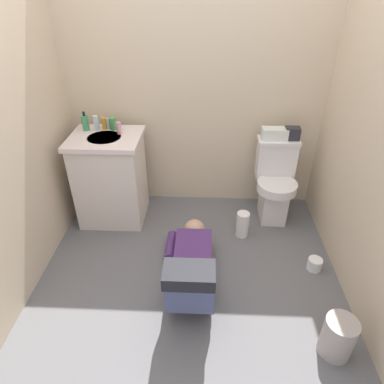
{
  "coord_description": "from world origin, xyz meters",
  "views": [
    {
      "loc": [
        0.1,
        -1.94,
        1.96
      ],
      "look_at": [
        0.0,
        0.39,
        0.45
      ],
      "focal_mm": 31.65,
      "sensor_mm": 36.0,
      "label": 1
    }
  ],
  "objects_px": {
    "toilet": "(275,182)",
    "soap_dispenser": "(85,123)",
    "toiletry_bag": "(292,133)",
    "paper_towel_roll": "(242,224)",
    "toilet_paper_roll": "(315,264)",
    "tissue_box": "(275,134)",
    "bottle_pink": "(119,128)",
    "bottle_clear": "(96,123)",
    "bottle_amber": "(104,123)",
    "bottle_green": "(113,124)",
    "vanity_cabinet": "(111,178)",
    "person_plumber": "(191,266)",
    "faucet": "(108,124)",
    "trash_can": "(338,337)"
  },
  "relations": [
    {
      "from": "toilet",
      "to": "soap_dispenser",
      "type": "relative_size",
      "value": 4.52
    },
    {
      "from": "toiletry_bag",
      "to": "soap_dispenser",
      "type": "height_order",
      "value": "soap_dispenser"
    },
    {
      "from": "paper_towel_roll",
      "to": "toilet_paper_roll",
      "type": "relative_size",
      "value": 2.16
    },
    {
      "from": "tissue_box",
      "to": "bottle_pink",
      "type": "distance_m",
      "value": 1.33
    },
    {
      "from": "bottle_clear",
      "to": "bottle_amber",
      "type": "relative_size",
      "value": 1.24
    },
    {
      "from": "bottle_clear",
      "to": "bottle_green",
      "type": "distance_m",
      "value": 0.14
    },
    {
      "from": "toiletry_bag",
      "to": "toilet_paper_roll",
      "type": "height_order",
      "value": "toiletry_bag"
    },
    {
      "from": "soap_dispenser",
      "to": "bottle_clear",
      "type": "distance_m",
      "value": 0.09
    },
    {
      "from": "bottle_clear",
      "to": "toilet_paper_roll",
      "type": "distance_m",
      "value": 2.14
    },
    {
      "from": "soap_dispenser",
      "to": "vanity_cabinet",
      "type": "bearing_deg",
      "value": -32.35
    },
    {
      "from": "bottle_clear",
      "to": "bottle_pink",
      "type": "bearing_deg",
      "value": -16.49
    },
    {
      "from": "toiletry_bag",
      "to": "bottle_amber",
      "type": "relative_size",
      "value": 1.17
    },
    {
      "from": "tissue_box",
      "to": "paper_towel_roll",
      "type": "height_order",
      "value": "tissue_box"
    },
    {
      "from": "tissue_box",
      "to": "toilet_paper_roll",
      "type": "xyz_separation_m",
      "value": [
        0.28,
        -0.8,
        -0.75
      ]
    },
    {
      "from": "vanity_cabinet",
      "to": "paper_towel_roll",
      "type": "xyz_separation_m",
      "value": [
        1.18,
        -0.25,
        -0.3
      ]
    },
    {
      "from": "vanity_cabinet",
      "to": "bottle_pink",
      "type": "bearing_deg",
      "value": 27.21
    },
    {
      "from": "toilet",
      "to": "tissue_box",
      "type": "distance_m",
      "value": 0.44
    },
    {
      "from": "bottle_amber",
      "to": "person_plumber",
      "type": "bearing_deg",
      "value": -50.79
    },
    {
      "from": "toilet",
      "to": "vanity_cabinet",
      "type": "bearing_deg",
      "value": -177.14
    },
    {
      "from": "bottle_clear",
      "to": "paper_towel_roll",
      "type": "relative_size",
      "value": 0.55
    },
    {
      "from": "toilet",
      "to": "bottle_amber",
      "type": "bearing_deg",
      "value": 177.11
    },
    {
      "from": "toilet",
      "to": "bottle_green",
      "type": "bearing_deg",
      "value": 177.15
    },
    {
      "from": "vanity_cabinet",
      "to": "toiletry_bag",
      "type": "distance_m",
      "value": 1.64
    },
    {
      "from": "bottle_green",
      "to": "faucet",
      "type": "bearing_deg",
      "value": -172.24
    },
    {
      "from": "person_plumber",
      "to": "toilet",
      "type": "bearing_deg",
      "value": 51.21
    },
    {
      "from": "faucet",
      "to": "person_plumber",
      "type": "bearing_deg",
      "value": -51.77
    },
    {
      "from": "vanity_cabinet",
      "to": "toiletry_bag",
      "type": "xyz_separation_m",
      "value": [
        1.59,
        0.16,
        0.39
      ]
    },
    {
      "from": "bottle_amber",
      "to": "tissue_box",
      "type": "bearing_deg",
      "value": 0.53
    },
    {
      "from": "bottle_amber",
      "to": "paper_towel_roll",
      "type": "distance_m",
      "value": 1.49
    },
    {
      "from": "faucet",
      "to": "bottle_green",
      "type": "height_order",
      "value": "bottle_green"
    },
    {
      "from": "soap_dispenser",
      "to": "bottle_amber",
      "type": "xyz_separation_m",
      "value": [
        0.15,
        0.03,
        -0.01
      ]
    },
    {
      "from": "bottle_clear",
      "to": "toiletry_bag",
      "type": "bearing_deg",
      "value": 1.54
    },
    {
      "from": "vanity_cabinet",
      "to": "bottle_clear",
      "type": "bearing_deg",
      "value": 128.49
    },
    {
      "from": "person_plumber",
      "to": "bottle_clear",
      "type": "relative_size",
      "value": 8.12
    },
    {
      "from": "toiletry_bag",
      "to": "paper_towel_roll",
      "type": "bearing_deg",
      "value": -134.65
    },
    {
      "from": "person_plumber",
      "to": "toilet_paper_roll",
      "type": "relative_size",
      "value": 9.68
    },
    {
      "from": "toilet",
      "to": "trash_can",
      "type": "bearing_deg",
      "value": -82.85
    },
    {
      "from": "person_plumber",
      "to": "paper_towel_roll",
      "type": "distance_m",
      "value": 0.72
    },
    {
      "from": "vanity_cabinet",
      "to": "bottle_pink",
      "type": "relative_size",
      "value": 7.97
    },
    {
      "from": "vanity_cabinet",
      "to": "toilet_paper_roll",
      "type": "relative_size",
      "value": 7.45
    },
    {
      "from": "bottle_amber",
      "to": "bottle_pink",
      "type": "bearing_deg",
      "value": -32.04
    },
    {
      "from": "toiletry_bag",
      "to": "bottle_amber",
      "type": "distance_m",
      "value": 1.63
    },
    {
      "from": "bottle_amber",
      "to": "bottle_green",
      "type": "xyz_separation_m",
      "value": [
        0.08,
        -0.0,
        0.0
      ]
    },
    {
      "from": "soap_dispenser",
      "to": "faucet",
      "type": "bearing_deg",
      "value": 6.01
    },
    {
      "from": "bottle_amber",
      "to": "paper_towel_roll",
      "type": "xyz_separation_m",
      "value": [
        1.22,
        -0.4,
        -0.75
      ]
    },
    {
      "from": "bottle_clear",
      "to": "trash_can",
      "type": "bearing_deg",
      "value": -39.58
    },
    {
      "from": "vanity_cabinet",
      "to": "person_plumber",
      "type": "bearing_deg",
      "value": -47.33
    },
    {
      "from": "tissue_box",
      "to": "bottle_amber",
      "type": "relative_size",
      "value": 2.07
    },
    {
      "from": "toilet",
      "to": "toilet_paper_roll",
      "type": "height_order",
      "value": "toilet"
    },
    {
      "from": "tissue_box",
      "to": "vanity_cabinet",
      "type": "bearing_deg",
      "value": -173.47
    }
  ]
}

